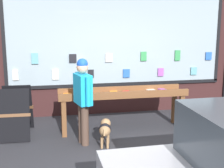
{
  "coord_description": "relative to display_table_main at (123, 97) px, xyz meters",
  "views": [
    {
      "loc": [
        -1.4,
        -5.01,
        2.26
      ],
      "look_at": [
        -0.27,
        0.9,
        1.02
      ],
      "focal_mm": 50.0,
      "sensor_mm": 36.0,
      "label": 1
    }
  ],
  "objects": [
    {
      "name": "person_browsing",
      "position": [
        -0.89,
        -0.63,
        0.22
      ],
      "size": [
        0.32,
        0.62,
        1.6
      ],
      "rotation": [
        0.0,
        0.0,
        1.82
      ],
      "color": "#4C382D",
      "rests_on": "ground_plane"
    },
    {
      "name": "shopfront_facade",
      "position": [
        0.04,
        1.29,
        1.09
      ],
      "size": [
        8.52,
        0.29,
        3.61
      ],
      "color": "#331919",
      "rests_on": "ground_plane"
    },
    {
      "name": "sandwich_board_sign",
      "position": [
        -2.14,
        0.03,
        -0.2
      ],
      "size": [
        0.62,
        0.87,
        0.98
      ],
      "rotation": [
        0.0,
        0.0,
        -0.04
      ],
      "color": "black",
      "rests_on": "ground_plane"
    },
    {
      "name": "display_table_main",
      "position": [
        0.0,
        0.0,
        0.0
      ],
      "size": [
        2.65,
        0.58,
        0.87
      ],
      "color": "brown",
      "rests_on": "ground_plane"
    },
    {
      "name": "small_dog",
      "position": [
        -0.51,
        -0.77,
        -0.39
      ],
      "size": [
        0.29,
        0.6,
        0.44
      ],
      "rotation": [
        0.0,
        0.0,
        1.35
      ],
      "color": "#99724C",
      "rests_on": "ground_plane"
    },
    {
      "name": "ground_plane",
      "position": [
        -0.0,
        -1.1,
        -0.7
      ],
      "size": [
        40.0,
        40.0,
        0.0
      ],
      "primitive_type": "plane",
      "color": "#2D2D33"
    }
  ]
}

